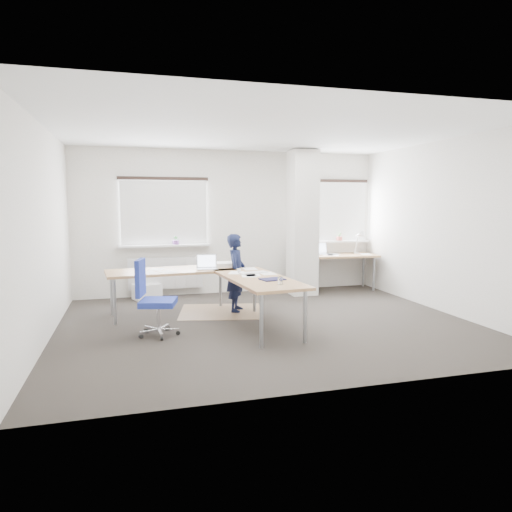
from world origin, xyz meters
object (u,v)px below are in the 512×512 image
object	(u,v)px
desk_main	(215,276)
person	(236,273)
task_chair	(156,315)
desk_side	(342,257)

from	to	relation	value
desk_main	person	size ratio (longest dim) A/B	2.07
person	task_chair	bearing A→B (deg)	150.11
desk_main	task_chair	xyz separation A→B (m)	(-0.92, -0.59, -0.40)
desk_side	desk_main	bearing A→B (deg)	-145.26
desk_side	person	xyz separation A→B (m)	(-2.52, -1.26, -0.04)
task_chair	person	bearing A→B (deg)	52.40
person	desk_side	bearing A→B (deg)	-41.56
task_chair	person	xyz separation A→B (m)	(1.37, 1.08, 0.35)
desk_main	task_chair	size ratio (longest dim) A/B	2.54
desk_main	desk_side	world-z (taller)	desk_side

